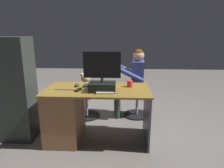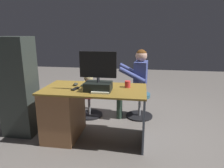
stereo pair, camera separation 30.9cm
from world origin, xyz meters
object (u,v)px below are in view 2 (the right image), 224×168
Objects in this scene: desk at (70,111)px; person at (136,79)px; monitor at (98,80)px; tv_remote at (75,89)px; computer_mouse at (76,84)px; visitor_chair at (140,104)px; cup at (128,84)px; office_chair_teddy at (89,103)px; keyboard at (97,85)px; teddy_bear at (89,84)px.

desk is 1.25m from person.
monitor reaches higher than desk.
computer_mouse is at bearing -60.27° from tv_remote.
visitor_chair is (-0.88, -0.75, -0.51)m from computer_mouse.
tv_remote is at bearing 48.95° from visitor_chair.
visitor_chair is (-0.16, -0.73, -0.54)m from cup.
computer_mouse is 0.21× the size of office_chair_teddy.
tv_remote is (0.66, 0.21, -0.03)m from cup.
keyboard is at bearing -127.26° from tv_remote.
computer_mouse is 0.08× the size of person.
office_chair_teddy is at bearing -66.87° from monitor.
desk is 3.83× the size of teddy_bear.
cup is at bearing -171.58° from desk.
office_chair_teddy and visitor_chair have the same top height.
person is at bearing -136.10° from desk.
visitor_chair is at bearing -174.99° from teddy_bear.
tv_remote is 0.99m from office_chair_teddy.
desk is 0.66m from monitor.
monitor is 1.07× the size of visitor_chair.
monitor is at bearing 64.93° from person.
cup is 0.92m from visitor_chair.
office_chair_teddy is at bearing -41.75° from cup.
keyboard is (-0.37, -0.11, 0.35)m from desk.
person is (0.07, 0.01, 0.45)m from visitor_chair.
keyboard is at bearing 114.32° from teddy_bear.
tv_remote is 0.42× the size of teddy_bear.
teddy_bear reaches higher than desk.
desk reaches higher than visitor_chair.
tv_remote is 0.32× the size of visitor_chair.
desk is 1.28m from visitor_chair.
tv_remote is (-0.06, 0.19, -0.01)m from computer_mouse.
keyboard is 0.36× the size of person.
person reaches higher than office_chair_teddy.
office_chair_teddy is at bearing 90.00° from teddy_bear.
visitor_chair is (-0.82, -0.94, -0.51)m from tv_remote.
keyboard reaches higher than tv_remote.
desk is 0.38m from tv_remote.
tv_remote is at bearing 107.79° from computer_mouse.
computer_mouse is at bearing 2.25° from keyboard.
monitor is at bearing 107.97° from keyboard.
office_chair_teddy is at bearing 5.81° from visitor_chair.
person is (-0.80, -0.07, 0.10)m from teddy_bear.
person reaches higher than computer_mouse.
computer_mouse reaches higher than keyboard.
teddy_bear is (0.00, -0.01, 0.34)m from office_chair_teddy.
keyboard is 2.80× the size of tv_remote.
visitor_chair is (-0.88, -0.08, -0.35)m from teddy_bear.
cup is (-0.79, -0.12, 0.38)m from desk.
tv_remote is at bearing 94.06° from office_chair_teddy.
teddy_bear is at bearing -42.30° from cup.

